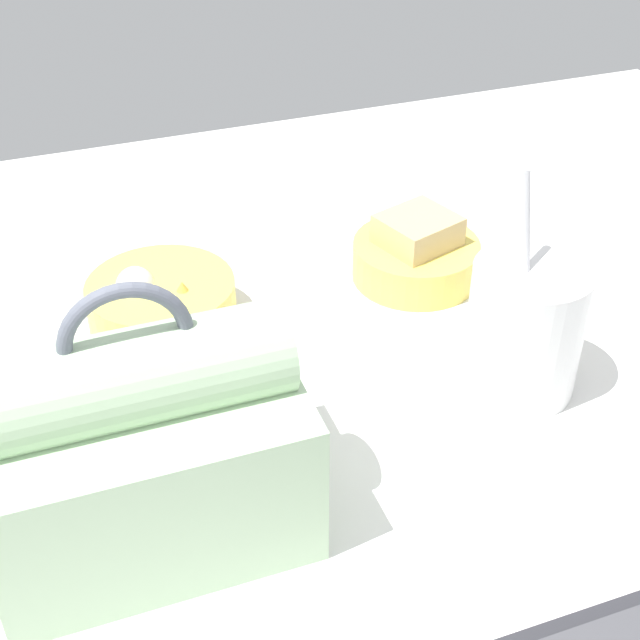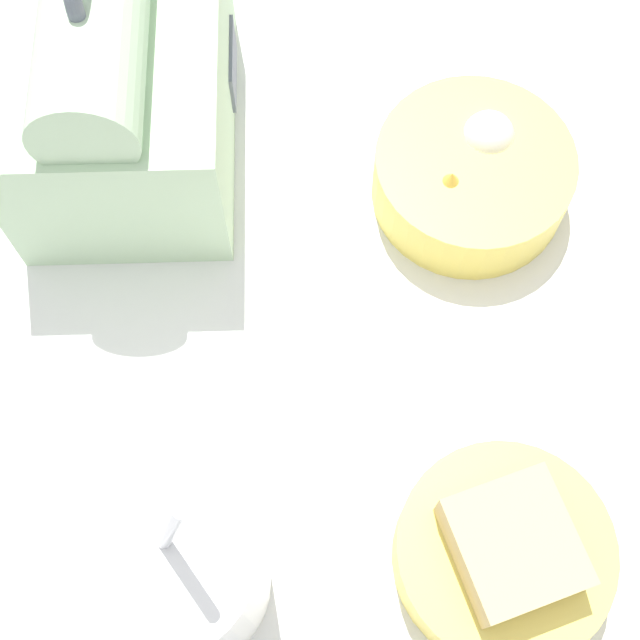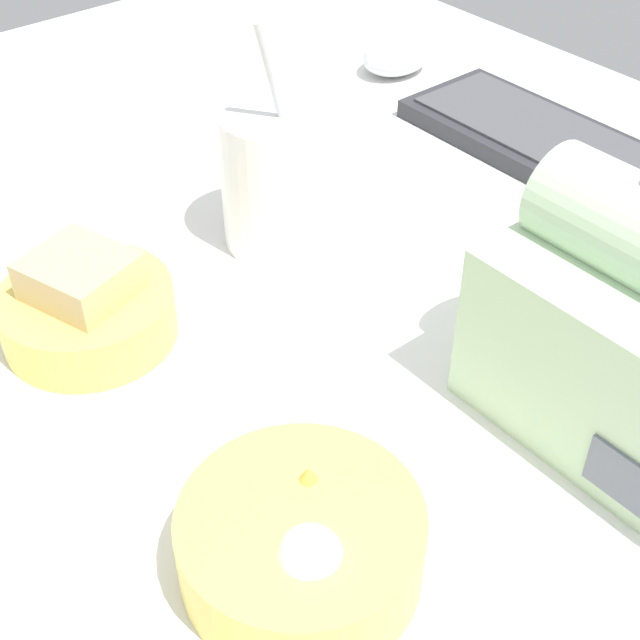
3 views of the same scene
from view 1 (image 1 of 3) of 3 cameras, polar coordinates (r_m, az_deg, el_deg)
name	(u,v)px [view 1 (image 1 of 3)]	position (r cm, az deg, el deg)	size (l,w,h in cm)	color
desk_surface	(351,386)	(78.52, 1.97, -4.24)	(140.00, 110.00, 2.00)	white
lunch_bag	(144,448)	(61.56, -11.22, -8.05)	(21.25, 14.69, 20.76)	#B7D6AD
soup_cup	(525,327)	(75.26, 12.97, -0.45)	(9.61, 9.61, 19.60)	white
bento_bowl_sandwich	(416,255)	(90.00, 6.17, 4.16)	(12.72, 12.72, 6.93)	#EFD65B
bento_bowl_snacks	(162,302)	(83.87, -10.07, 1.11)	(13.76, 13.76, 6.03)	#EFD65B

